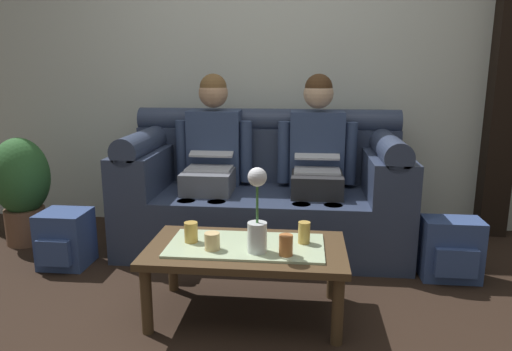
# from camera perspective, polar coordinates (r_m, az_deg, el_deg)

# --- Properties ---
(ground_plane) EXTENTS (14.00, 14.00, 0.00)m
(ground_plane) POSITION_cam_1_polar(r_m,az_deg,el_deg) (2.47, -1.59, -17.84)
(ground_plane) COLOR black
(back_wall_patterned) EXTENTS (6.00, 0.12, 2.90)m
(back_wall_patterned) POSITION_cam_1_polar(r_m,az_deg,el_deg) (3.82, 1.74, 15.69)
(back_wall_patterned) COLOR silver
(back_wall_patterned) RESTS_ON ground_plane
(timber_pillar) EXTENTS (0.20, 0.20, 2.90)m
(timber_pillar) POSITION_cam_1_polar(r_m,az_deg,el_deg) (3.96, 28.23, 14.13)
(timber_pillar) COLOR black
(timber_pillar) RESTS_ON ground_plane
(couch) EXTENTS (1.95, 0.88, 0.96)m
(couch) POSITION_cam_1_polar(r_m,az_deg,el_deg) (3.40, 0.95, -2.22)
(couch) COLOR #2D3851
(couch) RESTS_ON ground_plane
(person_left) EXTENTS (0.56, 0.67, 1.22)m
(person_left) POSITION_cam_1_polar(r_m,az_deg,el_deg) (3.39, -5.33, 2.57)
(person_left) COLOR #595B66
(person_left) RESTS_ON ground_plane
(person_right) EXTENTS (0.56, 0.67, 1.22)m
(person_right) POSITION_cam_1_polar(r_m,az_deg,el_deg) (3.33, 7.37, 2.32)
(person_right) COLOR #232326
(person_right) RESTS_ON ground_plane
(coffee_table) EXTENTS (1.01, 0.56, 0.39)m
(coffee_table) POSITION_cam_1_polar(r_m,az_deg,el_deg) (2.44, -1.21, -9.50)
(coffee_table) COLOR #47331E
(coffee_table) RESTS_ON ground_plane
(flower_vase) EXTENTS (0.10, 0.10, 0.42)m
(flower_vase) POSITION_cam_1_polar(r_m,az_deg,el_deg) (2.27, 0.15, -4.86)
(flower_vase) COLOR silver
(flower_vase) RESTS_ON coffee_table
(cup_near_left) EXTENTS (0.06, 0.06, 0.11)m
(cup_near_left) POSITION_cam_1_polar(r_m,az_deg,el_deg) (2.44, 5.82, -6.86)
(cup_near_left) COLOR gold
(cup_near_left) RESTS_ON coffee_table
(cup_near_right) EXTENTS (0.07, 0.07, 0.10)m
(cup_near_right) POSITION_cam_1_polar(r_m,az_deg,el_deg) (2.46, -7.84, -6.78)
(cup_near_right) COLOR gold
(cup_near_right) RESTS_ON coffee_table
(cup_far_center) EXTENTS (0.08, 0.08, 0.09)m
(cup_far_center) POSITION_cam_1_polar(r_m,az_deg,el_deg) (2.35, -5.30, -7.90)
(cup_far_center) COLOR #DBB77A
(cup_far_center) RESTS_ON coffee_table
(cup_far_left) EXTENTS (0.07, 0.07, 0.10)m
(cup_far_left) POSITION_cam_1_polar(r_m,az_deg,el_deg) (2.28, 3.62, -8.38)
(cup_far_left) COLOR #B26633
(cup_far_left) RESTS_ON coffee_table
(backpack_right) EXTENTS (0.34, 0.25, 0.38)m
(backpack_right) POSITION_cam_1_polar(r_m,az_deg,el_deg) (3.12, 22.45, -8.30)
(backpack_right) COLOR #33477A
(backpack_right) RESTS_ON ground_plane
(backpack_left) EXTENTS (0.30, 0.32, 0.36)m
(backpack_left) POSITION_cam_1_polar(r_m,az_deg,el_deg) (3.32, -22.02, -7.14)
(backpack_left) COLOR #33477A
(backpack_left) RESTS_ON ground_plane
(potted_plant) EXTENTS (0.40, 0.40, 0.78)m
(potted_plant) POSITION_cam_1_polar(r_m,az_deg,el_deg) (3.80, -26.42, -1.10)
(potted_plant) COLOR brown
(potted_plant) RESTS_ON ground_plane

